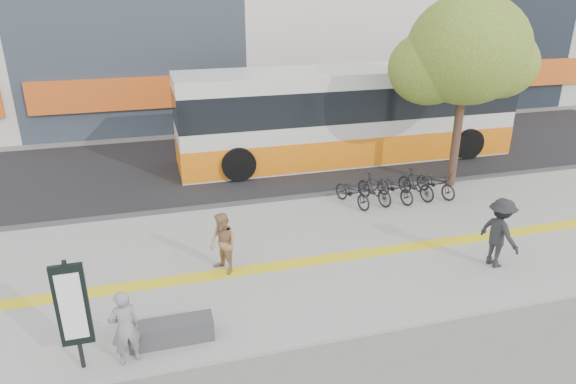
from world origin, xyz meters
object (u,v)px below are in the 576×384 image
object	(u,v)px
signboard	(72,307)
bus	(348,117)
seated_woman	(125,327)
pedestrian_dark	(500,233)
street_tree	(465,52)
bench	(172,331)
pedestrian_tan	(223,244)

from	to	relation	value
signboard	bus	xyz separation A→B (m)	(9.05, 10.01, 0.34)
seated_woman	pedestrian_dark	bearing A→B (deg)	170.83
street_tree	bus	size ratio (longest dim) A/B	0.48
bench	pedestrian_tan	size ratio (longest dim) A/B	1.06
street_tree	pedestrian_tan	distance (m)	9.90
pedestrian_tan	pedestrian_dark	xyz separation A→B (m)	(6.47, -1.46, 0.12)
street_tree	bus	bearing A→B (deg)	122.35
signboard	pedestrian_tan	world-z (taller)	signboard
pedestrian_tan	bus	bearing A→B (deg)	112.11
bench	pedestrian_tan	xyz separation A→B (m)	(1.38, 2.29, 0.53)
signboard	pedestrian_dark	world-z (taller)	signboard
seated_woman	pedestrian_dark	world-z (taller)	pedestrian_dark
street_tree	bench	bearing A→B (deg)	-148.38
bench	pedestrian_dark	bearing A→B (deg)	6.02
bench	signboard	bearing A→B (deg)	-169.19
bus	pedestrian_tan	distance (m)	9.61
pedestrian_dark	bus	bearing A→B (deg)	-7.61
bus	pedestrian_tan	world-z (taller)	bus
bench	bus	size ratio (longest dim) A/B	0.12
street_tree	pedestrian_tan	world-z (taller)	street_tree
bus	seated_woman	size ratio (longest dim) A/B	8.78
pedestrian_dark	seated_woman	bearing A→B (deg)	87.64
seated_woman	signboard	bearing A→B (deg)	-21.40
pedestrian_dark	signboard	bearing A→B (deg)	86.62
bench	pedestrian_dark	world-z (taller)	pedestrian_dark
street_tree	pedestrian_dark	xyz separation A→B (m)	(-1.92, -5.19, -3.56)
bench	street_tree	distance (m)	12.23
street_tree	pedestrian_dark	bearing A→B (deg)	-110.34
signboard	pedestrian_tan	bearing A→B (deg)	41.03
bus	seated_woman	distance (m)	13.05
signboard	seated_woman	distance (m)	0.97
bench	pedestrian_dark	distance (m)	7.93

